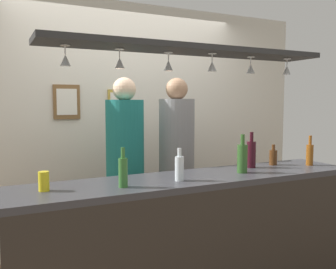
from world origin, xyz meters
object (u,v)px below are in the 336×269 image
object	(u,v)px
drink_can	(44,181)
person_middle_teal_shirt	(125,156)
bottle_beer_green_import	(123,171)
bottle_beer_amber_tall	(310,154)
bottle_champagne_green	(242,158)
bottle_wine_dark_red	(251,154)
bottle_soda_clear	(179,168)
picture_frame_crest	(116,102)
person_right_grey_shirt	(177,151)
picture_frame_caricature	(67,102)
bottle_beer_brown_stubby	(273,157)

from	to	relation	value
drink_can	person_middle_teal_shirt	bearing A→B (deg)	43.56
bottle_beer_green_import	bottle_beer_amber_tall	bearing A→B (deg)	2.33
bottle_champagne_green	bottle_beer_green_import	bearing A→B (deg)	-176.64
person_middle_teal_shirt	bottle_champagne_green	world-z (taller)	person_middle_teal_shirt
bottle_wine_dark_red	bottle_soda_clear	bearing A→B (deg)	-166.35
picture_frame_crest	bottle_beer_green_import	bearing A→B (deg)	-106.58
bottle_soda_clear	bottle_beer_green_import	distance (m)	0.42
person_middle_teal_shirt	bottle_champagne_green	size ratio (longest dim) A/B	5.89
drink_can	bottle_beer_green_import	bearing A→B (deg)	-14.17
person_middle_teal_shirt	drink_can	xyz separation A→B (m)	(-0.79, -0.75, -0.01)
bottle_beer_amber_tall	picture_frame_crest	xyz separation A→B (m)	(-1.28, 1.43, 0.45)
bottle_beer_green_import	bottle_soda_clear	bearing A→B (deg)	2.20
person_right_grey_shirt	bottle_beer_amber_tall	distance (m)	1.20
bottle_beer_amber_tall	bottle_champagne_green	size ratio (longest dim) A/B	0.87
picture_frame_caricature	picture_frame_crest	size ratio (longest dim) A/B	1.31
bottle_soda_clear	drink_can	bearing A→B (deg)	173.39
bottle_soda_clear	picture_frame_caricature	xyz separation A→B (m)	(-0.49, 1.48, 0.46)
bottle_beer_amber_tall	bottle_beer_green_import	world-z (taller)	same
bottle_wine_dark_red	drink_can	size ratio (longest dim) A/B	2.46
bottle_beer_amber_tall	picture_frame_crest	size ratio (longest dim) A/B	1.00
bottle_wine_dark_red	bottle_champagne_green	world-z (taller)	same
person_middle_teal_shirt	bottle_beer_green_import	size ratio (longest dim) A/B	6.79
bottle_beer_brown_stubby	picture_frame_caricature	xyz separation A→B (m)	(-1.52, 1.28, 0.48)
drink_can	picture_frame_caricature	bearing A→B (deg)	73.58
bottle_champagne_green	bottle_soda_clear	bearing A→B (deg)	-175.80
bottle_wine_dark_red	picture_frame_caricature	xyz separation A→B (m)	(-1.27, 1.29, 0.43)
bottle_beer_brown_stubby	drink_can	distance (m)	1.93
bottle_beer_amber_tall	bottle_beer_brown_stubby	bearing A→B (deg)	150.80
picture_frame_caricature	person_right_grey_shirt	bearing A→B (deg)	-34.64
person_middle_teal_shirt	bottle_soda_clear	xyz separation A→B (m)	(0.10, -0.86, 0.02)
bottle_soda_clear	bottle_beer_green_import	size ratio (longest dim) A/B	0.88
bottle_soda_clear	person_middle_teal_shirt	bearing A→B (deg)	96.63
bottle_beer_green_import	drink_can	bearing A→B (deg)	165.83
bottle_wine_dark_red	picture_frame_caricature	distance (m)	1.86
bottle_beer_amber_tall	drink_can	xyz separation A→B (m)	(-2.20, 0.05, -0.04)
person_right_grey_shirt	bottle_beer_green_import	bearing A→B (deg)	-133.90
bottle_beer_brown_stubby	picture_frame_caricature	bearing A→B (deg)	139.98
drink_can	bottle_beer_amber_tall	bearing A→B (deg)	-1.28
bottle_wine_dark_red	picture_frame_caricature	bearing A→B (deg)	134.36
bottle_wine_dark_red	bottle_champagne_green	size ratio (longest dim) A/B	1.00
bottle_beer_amber_tall	picture_frame_caricature	distance (m)	2.34
person_middle_teal_shirt	picture_frame_caricature	xyz separation A→B (m)	(-0.39, 0.63, 0.48)
bottle_beer_green_import	picture_frame_crest	bearing A→B (deg)	73.42
person_middle_teal_shirt	picture_frame_crest	world-z (taller)	person_middle_teal_shirt
picture_frame_caricature	picture_frame_crest	bearing A→B (deg)	0.00
bottle_soda_clear	picture_frame_crest	world-z (taller)	picture_frame_crest
bottle_beer_amber_tall	drink_can	bearing A→B (deg)	178.72
bottle_wine_dark_red	drink_can	distance (m)	1.68
drink_can	picture_frame_crest	xyz separation A→B (m)	(0.92, 1.38, 0.49)
bottle_beer_green_import	drink_can	world-z (taller)	bottle_beer_green_import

